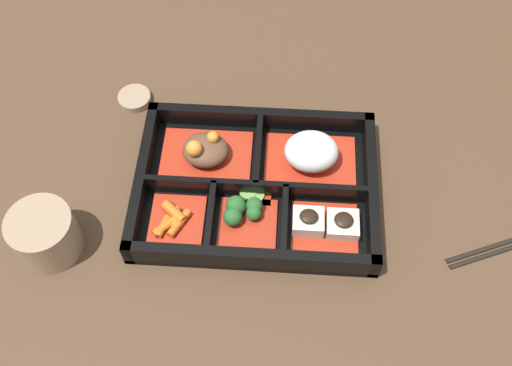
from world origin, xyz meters
The scene contains 11 objects.
ground_plane centered at (0.00, 0.00, 0.00)m, with size 3.00×3.00×0.00m, color #4C3523.
bento_base centered at (0.00, 0.00, 0.01)m, with size 0.33×0.24×0.01m.
bento_rim centered at (0.00, 0.00, 0.02)m, with size 0.33×0.24×0.04m.
bowl_stew centered at (-0.08, 0.05, 0.03)m, with size 0.13×0.10×0.05m.
bowl_rice centered at (0.08, 0.05, 0.03)m, with size 0.13×0.10×0.05m.
bowl_carrots centered at (-0.11, -0.06, 0.02)m, with size 0.07×0.08×0.02m.
bowl_greens centered at (-0.01, -0.05, 0.02)m, with size 0.08×0.08×0.03m.
bowl_tofu centered at (0.10, -0.06, 0.02)m, with size 0.09×0.08×0.04m.
bowl_pickles centered at (0.00, -0.01, 0.02)m, with size 0.04×0.04×0.01m.
tea_cup centered at (-0.27, -0.10, 0.04)m, with size 0.09×0.09×0.07m.
sauce_dish centered at (-0.20, 0.16, 0.01)m, with size 0.05×0.05×0.01m.
Camera 1 is at (0.03, -0.44, 0.73)m, focal length 42.00 mm.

